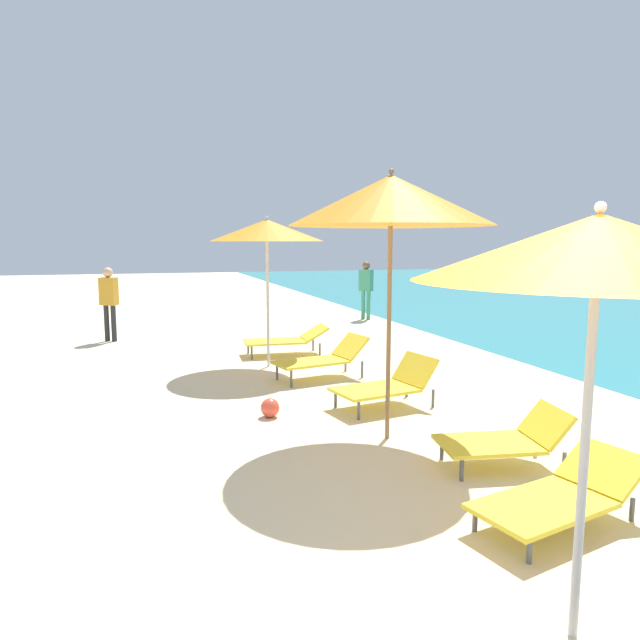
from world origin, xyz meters
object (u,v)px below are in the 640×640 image
lounger_farthest_inland (323,358)px  person_walking_mid (366,284)px  lounger_nearest_shoreside (561,494)px  lounger_second_inland (505,439)px  umbrella_farthest (267,231)px  lounger_second_shoreside (387,384)px  lounger_farthest_shoreside (287,339)px  umbrella_second (391,201)px  person_walking_far (109,297)px  umbrella_nearest (598,249)px  beach_ball (270,408)px

lounger_farthest_inland → person_walking_mid: 7.29m
lounger_nearest_shoreside → lounger_second_inland: lounger_second_inland is taller
umbrella_farthest → lounger_farthest_inland: bearing=-60.6°
lounger_second_inland → lounger_farthest_inland: lounger_farthest_inland is taller
lounger_second_shoreside → lounger_farthest_inland: 1.82m
person_walking_mid → lounger_farthest_shoreside: bearing=10.9°
lounger_second_shoreside → umbrella_second: bearing=55.6°
lounger_farthest_shoreside → person_walking_far: person_walking_far is taller
person_walking_mid → umbrella_farthest: bearing=12.0°
umbrella_nearest → person_walking_far: umbrella_nearest is taller
lounger_farthest_shoreside → person_walking_far: size_ratio=1.00×
lounger_second_shoreside → person_walking_far: person_walking_far is taller
lounger_second_inland → beach_ball: lounger_second_inland is taller
umbrella_nearest → lounger_farthest_shoreside: umbrella_nearest is taller
umbrella_farthest → lounger_farthest_shoreside: size_ratio=1.60×
lounger_second_inland → beach_ball: 2.93m
lounger_second_shoreside → lounger_second_inland: lounger_second_shoreside is taller
lounger_nearest_shoreside → beach_ball: lounger_nearest_shoreside is taller
umbrella_nearest → umbrella_second: umbrella_second is taller
person_walking_far → beach_ball: person_walking_far is taller
lounger_second_shoreside → lounger_farthest_inland: (-0.34, 1.79, 0.03)m
umbrella_nearest → beach_ball: 4.96m
lounger_farthest_shoreside → umbrella_nearest: bearing=90.9°
person_walking_far → umbrella_farthest: bearing=66.1°
person_walking_mid → umbrella_second: bearing=28.5°
lounger_second_inland → person_walking_far: 9.69m
umbrella_nearest → umbrella_second: size_ratio=0.81×
umbrella_farthest → person_walking_mid: (3.98, 5.31, -1.39)m
lounger_second_shoreside → beach_ball: size_ratio=5.95×
umbrella_farthest → person_walking_mid: umbrella_farthest is taller
umbrella_nearest → lounger_second_inland: (1.09, 2.20, -1.87)m
umbrella_farthest → lounger_nearest_shoreside: bearing=-81.1°
umbrella_farthest → lounger_farthest_shoreside: bearing=58.9°
lounger_farthest_shoreside → lounger_farthest_inland: bearing=96.0°
umbrella_nearest → person_walking_mid: size_ratio=1.45×
umbrella_second → umbrella_farthest: (-0.50, 4.07, -0.24)m
umbrella_nearest → person_walking_mid: (3.81, 12.67, -1.15)m
lounger_farthest_inland → lounger_farthest_shoreside: bearing=-99.4°
lounger_second_shoreside → umbrella_farthest: bearing=-82.4°
lounger_second_shoreside → lounger_farthest_shoreside: bearing=-94.7°
lounger_nearest_shoreside → lounger_farthest_shoreside: size_ratio=0.94×
lounger_nearest_shoreside → lounger_farthest_shoreside: (-0.41, 7.22, 0.07)m
beach_ball → umbrella_nearest: bearing=-80.2°
umbrella_nearest → lounger_farthest_shoreside: (0.40, 8.30, -1.85)m
umbrella_farthest → person_walking_far: size_ratio=1.60×
lounger_nearest_shoreside → umbrella_farthest: bearing=-94.1°
lounger_second_shoreside → lounger_farthest_inland: size_ratio=0.90×
umbrella_farthest → lounger_farthest_shoreside: (0.56, 0.93, -2.08)m
umbrella_nearest → lounger_second_inland: umbrella_nearest is taller
umbrella_nearest → lounger_second_shoreside: (0.82, 4.42, -1.84)m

